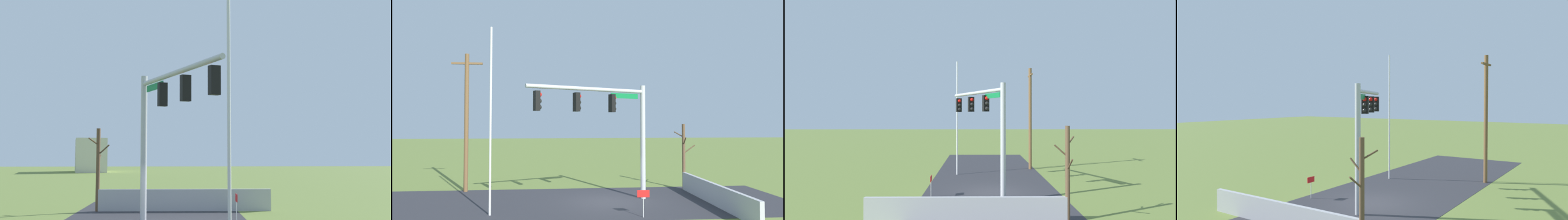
# 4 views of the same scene
# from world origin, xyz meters

# --- Properties ---
(ground_plane) EXTENTS (160.00, 160.00, 0.00)m
(ground_plane) POSITION_xyz_m (0.00, 0.00, 0.00)
(ground_plane) COLOR olive
(road_surface) EXTENTS (28.00, 8.00, 0.01)m
(road_surface) POSITION_xyz_m (-4.00, 0.00, 0.01)
(road_surface) COLOR #2D2D33
(road_surface) RESTS_ON ground_plane
(sidewalk_corner) EXTENTS (6.00, 6.00, 0.01)m
(sidewalk_corner) POSITION_xyz_m (3.13, 0.52, 0.00)
(sidewalk_corner) COLOR #B7B5AD
(sidewalk_corner) RESTS_ON ground_plane
(retaining_fence) EXTENTS (0.20, 8.72, 1.10)m
(retaining_fence) POSITION_xyz_m (5.41, -1.34, 0.55)
(retaining_fence) COLOR #A8A8AD
(retaining_fence) RESTS_ON ground_plane
(signal_mast) EXTENTS (6.51, 3.15, 6.35)m
(signal_mast) POSITION_xyz_m (0.18, -0.38, 4.54)
(signal_mast) COLOR #B2B5BA
(signal_mast) RESTS_ON ground_plane
(flagpole) EXTENTS (0.10, 0.10, 8.72)m
(flagpole) POSITION_xyz_m (-5.80, -2.41, 4.36)
(flagpole) COLOR silver
(flagpole) RESTS_ON ground_plane
(utility_pole) EXTENTS (1.90, 0.26, 8.55)m
(utility_pole) POSITION_xyz_m (-8.28, 3.63, 4.44)
(utility_pole) COLOR brown
(utility_pole) RESTS_ON ground_plane
(bare_tree) EXTENTS (1.27, 1.02, 4.17)m
(bare_tree) POSITION_xyz_m (5.41, 3.05, 2.14)
(bare_tree) COLOR brown
(bare_tree) RESTS_ON ground_plane
(open_sign) EXTENTS (0.56, 0.04, 1.22)m
(open_sign) POSITION_xyz_m (1.14, -3.44, 0.91)
(open_sign) COLOR silver
(open_sign) RESTS_ON ground_plane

